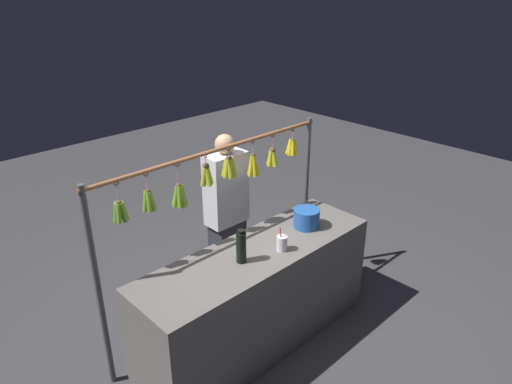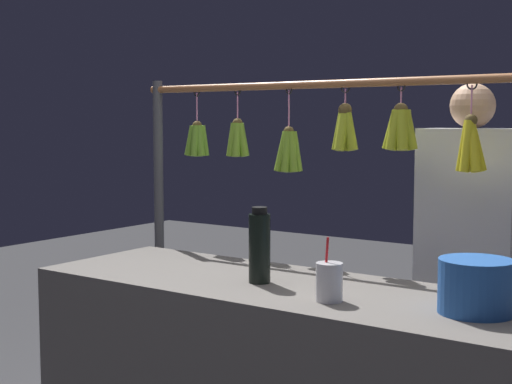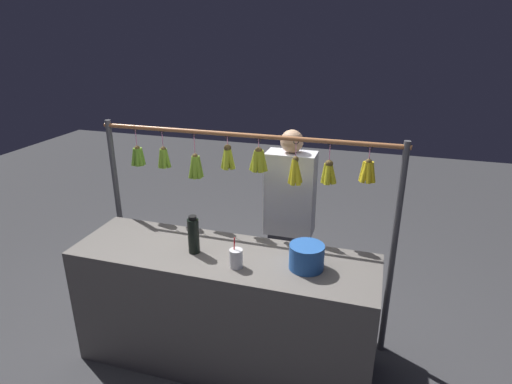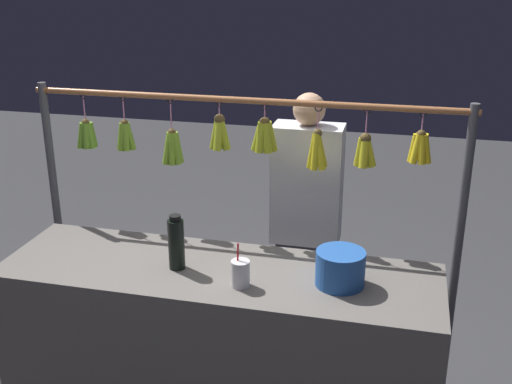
{
  "view_description": "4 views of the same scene",
  "coord_description": "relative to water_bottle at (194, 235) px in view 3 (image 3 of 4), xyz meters",
  "views": [
    {
      "loc": [
        2.16,
        2.23,
        2.79
      ],
      "look_at": [
        0.01,
        0.0,
        1.38
      ],
      "focal_mm": 33.16,
      "sensor_mm": 36.0,
      "label": 1
    },
    {
      "loc": [
        -1.26,
        2.12,
        1.44
      ],
      "look_at": [
        0.22,
        0.0,
        1.19
      ],
      "focal_mm": 52.18,
      "sensor_mm": 36.0,
      "label": 2
    },
    {
      "loc": [
        -0.95,
        2.32,
        2.29
      ],
      "look_at": [
        -0.23,
        0.0,
        1.35
      ],
      "focal_mm": 30.02,
      "sensor_mm": 36.0,
      "label": 3
    },
    {
      "loc": [
        -0.79,
        2.5,
        2.23
      ],
      "look_at": [
        -0.18,
        0.0,
        1.28
      ],
      "focal_mm": 44.22,
      "sensor_mm": 36.0,
      "label": 4
    }
  ],
  "objects": [
    {
      "name": "vendor_person",
      "position": [
        -0.49,
        -0.73,
        -0.22
      ],
      "size": [
        0.38,
        0.2,
        1.58
      ],
      "color": "#2D2D38",
      "rests_on": "ground"
    },
    {
      "name": "water_bottle",
      "position": [
        0.0,
        0.0,
        0.0
      ],
      "size": [
        0.08,
        0.08,
        0.26
      ],
      "color": "black",
      "rests_on": "market_counter"
    },
    {
      "name": "market_counter",
      "position": [
        -0.19,
        -0.03,
        -0.57
      ],
      "size": [
        2.06,
        0.62,
        0.88
      ],
      "primitive_type": "cube",
      "color": "#66605B",
      "rests_on": "ground"
    },
    {
      "name": "display_rack",
      "position": [
        -0.2,
        -0.47,
        0.2
      ],
      "size": [
        2.24,
        0.13,
        1.62
      ],
      "color": "#4C4C51",
      "rests_on": "ground"
    },
    {
      "name": "blue_bucket",
      "position": [
        -0.75,
        -0.02,
        -0.05
      ],
      "size": [
        0.22,
        0.22,
        0.16
      ],
      "primitive_type": "cylinder",
      "color": "#265AAD",
      "rests_on": "market_counter"
    },
    {
      "name": "ground_plane",
      "position": [
        -0.19,
        -0.03,
        -1.01
      ],
      "size": [
        12.0,
        12.0,
        0.0
      ],
      "primitive_type": "plane",
      "color": "#3E3F42"
    },
    {
      "name": "drink_cup",
      "position": [
        -0.33,
        0.1,
        -0.07
      ],
      "size": [
        0.08,
        0.08,
        0.2
      ],
      "color": "silver",
      "rests_on": "market_counter"
    }
  ]
}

